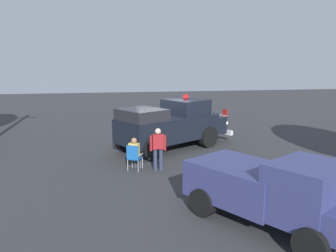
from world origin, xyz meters
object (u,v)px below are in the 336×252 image
parked_pickup (274,190)px  lawn_chair_near_truck (134,156)px  vintage_fire_truck (172,124)px  lawn_chair_spare (223,116)px  classic_hot_rod (194,119)px  spectator_seated (135,152)px  spectator_standing (158,146)px  lawn_chair_by_car (133,127)px

parked_pickup → lawn_chair_near_truck: size_ratio=4.93×
vintage_fire_truck → lawn_chair_spare: (-4.51, -5.71, -0.61)m
lawn_chair_near_truck → classic_hot_rod: bearing=-120.4°
vintage_fire_truck → parked_pickup: 8.58m
spectator_seated → spectator_standing: 0.95m
spectator_standing → lawn_chair_spare: bearing=-122.0°
classic_hot_rod → lawn_chair_spare: 3.00m
vintage_fire_truck → spectator_standing: (1.14, 3.33, -0.23)m
lawn_chair_by_car → lawn_chair_spare: size_ratio=1.00×
classic_hot_rod → spectator_standing: (3.23, 7.27, 0.22)m
lawn_chair_by_car → lawn_chair_near_truck: bearing=86.0°
vintage_fire_truck → lawn_chair_spare: 7.30m
vintage_fire_truck → lawn_chair_near_truck: size_ratio=6.09×
spectator_standing → classic_hot_rod: bearing=-114.0°
lawn_chair_spare → spectator_standing: size_ratio=0.61×
lawn_chair_spare → spectator_seated: bearing=53.4°
vintage_fire_truck → lawn_chair_by_car: size_ratio=6.09×
lawn_chair_spare → spectator_seated: size_ratio=0.79×
lawn_chair_spare → spectator_standing: 10.67m
classic_hot_rod → lawn_chair_near_truck: classic_hot_rod is taller
lawn_chair_near_truck → spectator_standing: spectator_standing is taller
lawn_chair_by_car → classic_hot_rod: bearing=-162.3°
lawn_chair_near_truck → lawn_chair_by_car: bearing=-94.0°
vintage_fire_truck → parked_pickup: size_ratio=1.24×
vintage_fire_truck → lawn_chair_spare: size_ratio=6.09×
classic_hot_rod → lawn_chair_by_car: (3.75, 1.20, -0.16)m
classic_hot_rod → parked_pickup: bearing=85.5°
parked_pickup → spectator_seated: (3.11, -5.46, -0.29)m
vintage_fire_truck → lawn_chair_near_truck: 3.83m
lawn_chair_spare → spectator_seated: (6.52, 8.76, 0.11)m
classic_hot_rod → spectator_standing: bearing=66.0°
classic_hot_rod → lawn_chair_spare: bearing=-143.8°
lawn_chair_by_car → spectator_seated: bearing=86.5°
classic_hot_rod → spectator_standing: spectator_standing is taller
spectator_seated → spectator_standing: size_ratio=0.77×
parked_pickup → spectator_standing: (2.25, -5.17, -0.02)m
lawn_chair_spare → lawn_chair_by_car: bearing=25.7°
parked_pickup → spectator_standing: 5.64m
lawn_chair_by_car → spectator_seated: spectator_seated is taller
lawn_chair_near_truck → lawn_chair_by_car: size_ratio=1.00×
lawn_chair_near_truck → spectator_seated: bearing=-119.2°
vintage_fire_truck → classic_hot_rod: (-2.09, -3.94, -0.45)m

